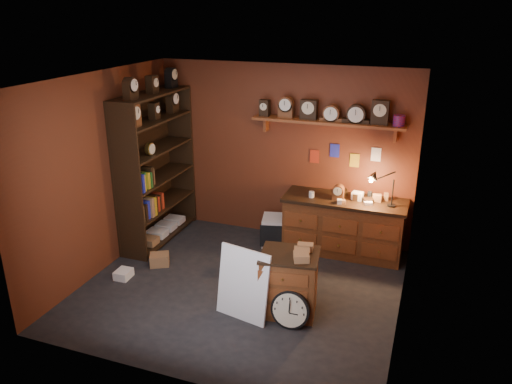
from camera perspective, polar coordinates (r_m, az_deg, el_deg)
The scene contains 11 objects.
floor at distance 6.68m, azimuth -1.74°, elevation -10.87°, with size 4.00×4.00×0.00m, color black.
room_shell at distance 6.05m, azimuth -1.14°, elevation 3.62°, with size 4.02×3.62×2.71m.
shelving_unit at distance 7.72m, azimuth -11.59°, elevation 3.36°, with size 0.47×1.60×2.58m.
workbench at distance 7.48m, azimuth 9.97°, elevation -3.50°, with size 1.77×0.66×1.36m.
low_cabinet at distance 6.02m, azimuth 3.79°, elevation -10.07°, with size 0.76×0.67×0.86m.
big_round_clock at distance 5.86m, azimuth 3.94°, elevation -13.27°, with size 0.46×0.16×0.46m.
white_panel at distance 6.15m, azimuth -1.46°, elevation -13.93°, with size 0.66×0.03×0.89m, color silver.
mini_fridge at distance 7.72m, azimuth 2.34°, elevation -4.44°, with size 0.51×0.53×0.44m.
floor_box_a at distance 7.31m, azimuth -10.97°, elevation -7.58°, with size 0.27×0.23×0.16m, color #996A43.
floor_box_b at distance 7.10m, azimuth -14.90°, elevation -9.05°, with size 0.19×0.23×0.12m, color white.
floor_box_c at distance 7.01m, azimuth -1.76°, elevation -8.33°, with size 0.26×0.22×0.20m, color #996A43.
Camera 1 is at (2.13, -5.28, 3.48)m, focal length 35.00 mm.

